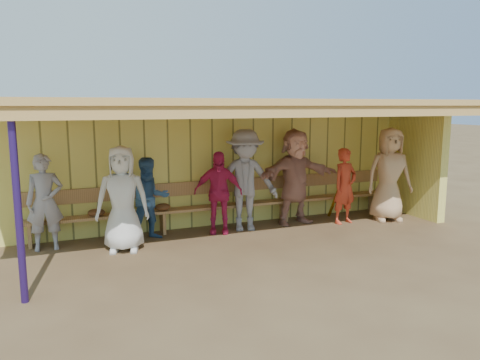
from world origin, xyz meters
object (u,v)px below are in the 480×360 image
bench (225,200)px  player_h (389,175)px  player_f (295,177)px  player_d (218,192)px  player_b (122,199)px  player_a (45,202)px  player_g (345,186)px  player_e (245,180)px  player_c (150,199)px

bench → player_h: bearing=-14.6°
player_f → player_d: bearing=177.0°
player_b → player_h: size_ratio=0.90×
player_b → player_f: 3.57m
player_h → player_a: bearing=-169.2°
player_f → player_h: (1.94, -0.52, 0.00)m
player_g → bench: size_ratio=0.20×
player_b → player_g: player_b is taller
player_a → player_b: player_b is taller
player_a → player_e: size_ratio=0.83×
player_e → player_a: bearing=-167.7°
player_a → player_e: bearing=-0.2°
player_e → player_h: (3.08, -0.45, -0.00)m
player_b → bench: bearing=36.2°
player_c → player_g: (3.93, -0.34, 0.03)m
player_c → player_f: (2.98, 0.03, 0.23)m
player_c → player_h: bearing=-12.0°
player_e → player_h: 3.11m
player_d → player_a: bearing=-162.3°
player_g → player_a: bearing=165.9°
player_e → bench: (-0.25, 0.42, -0.45)m
player_b → player_f: (3.53, 0.53, 0.09)m
player_c → player_h: 4.95m
player_b → player_h: player_h is taller
player_g → player_e: bearing=162.0°
player_e → player_c: bearing=-167.2°
player_d → player_e: bearing=20.6°
player_f → bench: player_f is taller
player_c → player_a: bearing=171.3°
player_a → bench: size_ratio=0.21×
player_e → player_g: size_ratio=1.26×
player_b → bench: 2.34m
player_h → bench: player_h is taller
player_b → player_h: 5.47m
player_c → player_d: bearing=-8.4°
player_e → player_h: size_ratio=1.00×
player_a → player_d: player_a is taller
player_d → bench: size_ratio=0.21×
player_d → bench: player_d is taller
player_a → player_c: (1.73, -0.07, -0.06)m
player_e → player_g: bearing=6.0°
player_b → player_f: size_ratio=0.91×
player_f → bench: bearing=160.4°
bench → player_c: bearing=-166.7°
player_a → player_c: player_a is taller
player_e → player_d: bearing=-165.3°
player_g → bench: bearing=153.1°
player_c → player_f: bearing=-5.7°
player_c → player_d: (1.29, -0.05, 0.03)m
player_d → player_g: size_ratio=1.01×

